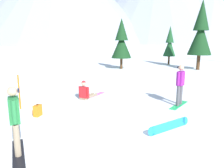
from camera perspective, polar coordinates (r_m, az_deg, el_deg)
name	(u,v)px	position (r m, az deg, el deg)	size (l,w,h in m)	color
ground_plane	(111,145)	(6.19, -0.27, -15.94)	(800.00, 800.00, 0.00)	white
snowboarder_foreground	(15,119)	(5.88, -24.58, -8.60)	(1.24, 1.40, 1.77)	black
snowboarder_midground	(180,84)	(9.81, 17.82, -0.07)	(0.85, 1.58, 1.82)	#19B259
snowboarder_background	(86,92)	(10.65, -6.94, -2.23)	(0.88, 1.83, 0.95)	gray
loose_snowboard_far_spare	(169,126)	(7.28, 15.05, -10.73)	(1.27, 1.46, 0.28)	#1E8CD8
backpack_orange	(37,111)	(8.70, -19.38, -6.77)	(0.26, 0.32, 0.47)	orange
trail_marker_pole	(19,92)	(9.69, -23.63, -2.03)	(0.06, 0.06, 1.47)	orange
pine_tree_twin	(122,42)	(21.68, 2.57, 11.29)	(2.03, 2.03, 5.02)	#472D19
pine_tree_slender	(201,32)	(22.64, 22.71, 12.71)	(2.26, 2.26, 6.67)	#472D19
pine_tree_short	(170,44)	(26.56, 15.21, 10.39)	(1.47, 1.47, 4.54)	#472D19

